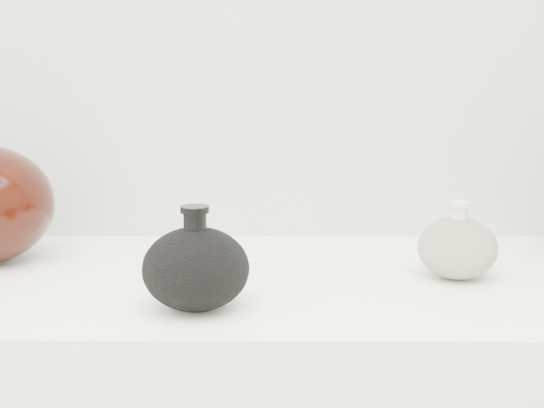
{
  "coord_description": "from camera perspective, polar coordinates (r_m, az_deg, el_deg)",
  "views": [
    {
      "loc": [
        -0.0,
        -0.08,
        1.2
      ],
      "look_at": [
        -0.01,
        0.92,
        1.01
      ],
      "focal_mm": 50.0,
      "sensor_mm": 36.0,
      "label": 1
    }
  ],
  "objects": [
    {
      "name": "black_gourd_vase",
      "position": [
        0.92,
        -5.75,
        -4.81
      ],
      "size": [
        0.17,
        0.17,
        0.13
      ],
      "color": "black",
      "rests_on": "display_counter"
    },
    {
      "name": "cream_gourd_vase",
      "position": [
        1.08,
        13.78,
        -3.19
      ],
      "size": [
        0.13,
        0.13,
        0.11
      ],
      "color": "beige",
      "rests_on": "display_counter"
    }
  ]
}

